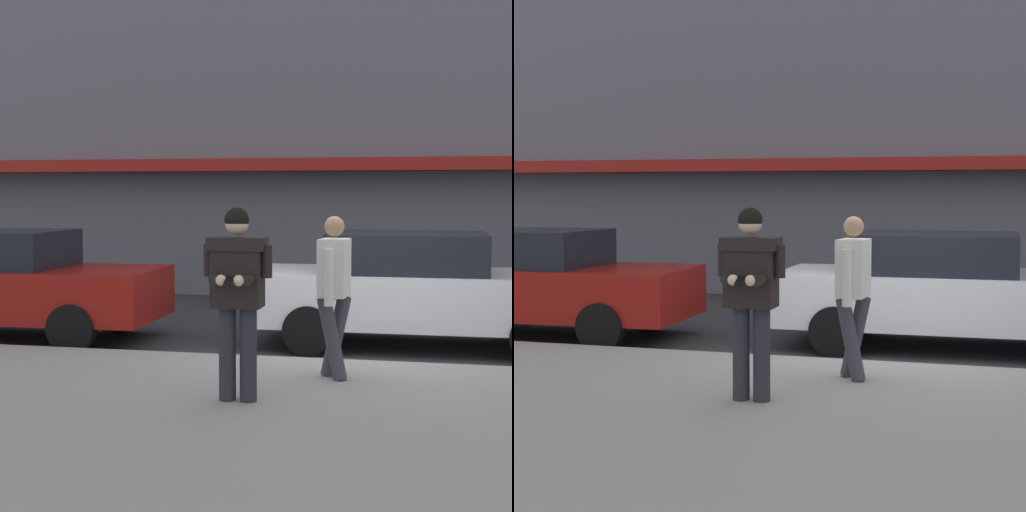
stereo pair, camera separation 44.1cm
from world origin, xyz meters
TOP-DOWN VIEW (x-y plane):
  - ground_plane at (0.00, 0.00)m, footprint 80.00×80.00m
  - sidewalk at (1.00, -2.85)m, footprint 32.00×5.30m
  - curb_paint_line at (1.00, 0.05)m, footprint 28.00×0.12m
  - storefront_facade at (1.00, 8.49)m, footprint 28.00×4.70m
  - parked_sedan_near at (-5.06, 0.98)m, footprint 4.54×2.00m
  - parked_sedan_mid at (0.76, 1.53)m, footprint 4.52×1.97m
  - man_texting_on_phone at (-0.76, -2.41)m, footprint 0.65×0.58m
  - pedestrian_in_light_coat at (-0.01, -1.22)m, footprint 0.35×0.60m

SIDE VIEW (x-z plane):
  - ground_plane at x=0.00m, z-range 0.00..0.00m
  - curb_paint_line at x=1.00m, z-range 0.00..0.01m
  - sidewalk at x=1.00m, z-range 0.00..0.14m
  - parked_sedan_near at x=-5.06m, z-range 0.02..1.56m
  - parked_sedan_mid at x=0.76m, z-range 0.02..1.56m
  - pedestrian_in_light_coat at x=-0.01m, z-range 0.26..1.96m
  - man_texting_on_phone at x=-0.76m, z-range 0.35..2.15m
  - storefront_facade at x=1.00m, z-range -0.01..11.88m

